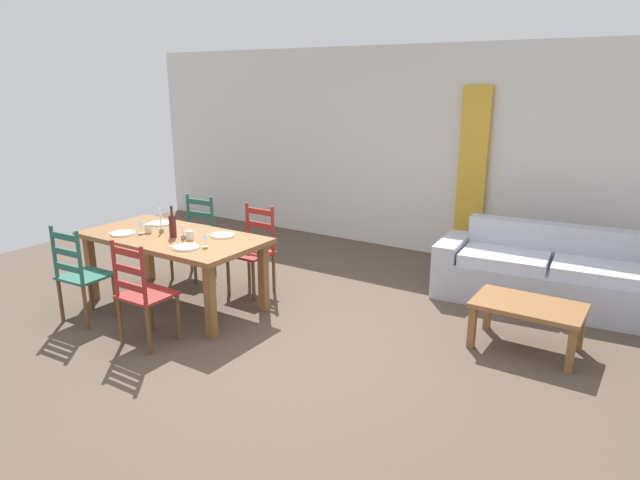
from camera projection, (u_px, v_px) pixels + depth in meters
name	position (u px, v px, depth m)	size (l,w,h in m)	color
ground_plane	(286.00, 342.00, 5.02)	(9.60, 9.60, 0.02)	brown
wall_far	(434.00, 152.00, 7.31)	(9.60, 0.16, 2.70)	silver
curtain_panel_left	(472.00, 177.00, 6.97)	(0.35, 0.08, 2.20)	gold
dining_table	(173.00, 243.00, 5.66)	(1.90, 0.96, 0.75)	brown
dining_chair_near_left	(80.00, 275.00, 5.31)	(0.44, 0.42, 0.96)	#235A4A
dining_chair_near_right	(142.00, 293.00, 4.84)	(0.42, 0.40, 0.96)	maroon
dining_chair_far_left	(195.00, 237.00, 6.57)	(0.45, 0.43, 0.96)	#235949
dining_chair_far_right	(254.00, 250.00, 6.09)	(0.43, 0.41, 0.96)	maroon
dinner_plate_near_left	(123.00, 233.00, 5.66)	(0.24, 0.24, 0.02)	white
fork_near_left	(113.00, 232.00, 5.74)	(0.02, 0.17, 0.01)	silver
dinner_plate_near_right	(186.00, 247.00, 5.19)	(0.24, 0.24, 0.02)	white
fork_near_right	(175.00, 245.00, 5.27)	(0.02, 0.17, 0.01)	silver
dinner_plate_far_left	(161.00, 223.00, 6.07)	(0.24, 0.24, 0.02)	white
fork_far_left	(151.00, 222.00, 6.15)	(0.02, 0.17, 0.01)	silver
dinner_plate_far_right	(223.00, 235.00, 5.60)	(0.24, 0.24, 0.02)	white
fork_far_right	(212.00, 234.00, 5.68)	(0.02, 0.17, 0.01)	silver
wine_bottle	(173.00, 226.00, 5.54)	(0.07, 0.07, 0.32)	#471919
wine_glass_near_left	(141.00, 223.00, 5.67)	(0.06, 0.06, 0.16)	white
wine_glass_near_right	(205.00, 236.00, 5.21)	(0.06, 0.06, 0.16)	white
coffee_cup_primary	(190.00, 235.00, 5.47)	(0.07, 0.07, 0.09)	beige
coffee_cup_secondary	(148.00, 228.00, 5.72)	(0.07, 0.07, 0.09)	beige
candle_tall	(161.00, 226.00, 5.72)	(0.05, 0.05, 0.25)	#998C66
candle_short	(183.00, 235.00, 5.49)	(0.05, 0.05, 0.15)	#998C66
couch	(550.00, 276.00, 5.81)	(2.34, 1.01, 0.80)	#A8AAB6
coffee_table	(528.00, 311.00, 4.78)	(0.90, 0.56, 0.42)	brown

